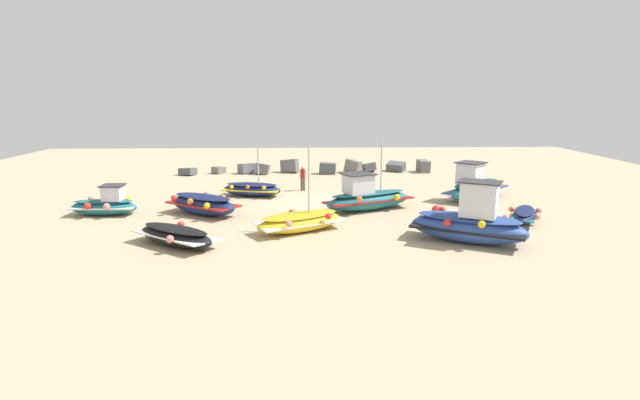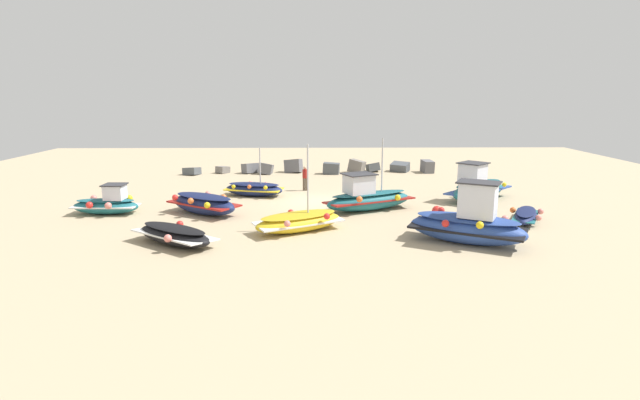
# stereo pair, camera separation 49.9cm
# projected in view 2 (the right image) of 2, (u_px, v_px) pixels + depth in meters

# --- Properties ---
(ground_plane) EXTENTS (58.20, 58.20, 0.00)m
(ground_plane) POSITION_uv_depth(u_px,v_px,m) (315.00, 201.00, 29.65)
(ground_plane) COLOR tan
(fishing_boat_0) EXTENTS (4.89, 4.86, 2.33)m
(fishing_boat_0) POSITION_uv_depth(u_px,v_px,m) (478.00, 188.00, 29.97)
(fishing_boat_0) COLOR #1E6670
(fishing_boat_0) RESTS_ON ground_plane
(fishing_boat_1) EXTENTS (4.29, 3.60, 1.07)m
(fishing_boat_1) POSITION_uv_depth(u_px,v_px,m) (204.00, 203.00, 26.48)
(fishing_boat_1) COLOR navy
(fishing_boat_1) RESTS_ON ground_plane
(fishing_boat_2) EXTENTS (3.86, 2.22, 3.02)m
(fishing_boat_2) POSITION_uv_depth(u_px,v_px,m) (254.00, 189.00, 31.14)
(fishing_boat_2) COLOR navy
(fishing_boat_2) RESTS_ON ground_plane
(fishing_boat_3) EXTENTS (5.13, 3.88, 2.71)m
(fishing_boat_3) POSITION_uv_depth(u_px,v_px,m) (469.00, 224.00, 21.33)
(fishing_boat_3) COLOR #2D4C9E
(fishing_boat_3) RESTS_ON ground_plane
(fishing_boat_4) EXTENTS (2.37, 3.25, 0.69)m
(fishing_boat_4) POSITION_uv_depth(u_px,v_px,m) (526.00, 215.00, 24.96)
(fishing_boat_4) COLOR navy
(fishing_boat_4) RESTS_ON ground_plane
(fishing_boat_5) EXTENTS (5.35, 3.75, 3.93)m
(fishing_boat_5) POSITION_uv_depth(u_px,v_px,m) (368.00, 198.00, 27.32)
(fishing_boat_5) COLOR #1E6670
(fishing_boat_5) RESTS_ON ground_plane
(fishing_boat_6) EXTENTS (4.46, 3.35, 4.03)m
(fishing_boat_6) POSITION_uv_depth(u_px,v_px,m) (299.00, 221.00, 23.23)
(fishing_boat_6) COLOR gold
(fishing_boat_6) RESTS_ON ground_plane
(fishing_boat_7) EXTENTS (3.45, 1.98, 1.61)m
(fishing_boat_7) POSITION_uv_depth(u_px,v_px,m) (107.00, 204.00, 26.50)
(fishing_boat_7) COLOR #1E6670
(fishing_boat_7) RESTS_ON ground_plane
(fishing_boat_8) EXTENTS (4.17, 3.65, 0.88)m
(fishing_boat_8) POSITION_uv_depth(u_px,v_px,m) (174.00, 235.00, 21.23)
(fishing_boat_8) COLOR black
(fishing_boat_8) RESTS_ON ground_plane
(person_walking) EXTENTS (0.32, 0.32, 1.60)m
(person_walking) POSITION_uv_depth(u_px,v_px,m) (305.00, 177.00, 32.75)
(person_walking) COLOR brown
(person_walking) RESTS_ON ground_plane
(breakwater_rocks) EXTENTS (19.66, 2.88, 1.33)m
(breakwater_rocks) POSITION_uv_depth(u_px,v_px,m) (326.00, 168.00, 40.07)
(breakwater_rocks) COLOR #4C5156
(breakwater_rocks) RESTS_ON ground_plane
(mooring_buoy_0) EXTENTS (0.48, 0.48, 0.68)m
(mooring_buoy_0) POSITION_uv_depth(u_px,v_px,m) (437.00, 211.00, 25.45)
(mooring_buoy_0) COLOR #3F3F42
(mooring_buoy_0) RESTS_ON ground_plane
(mooring_buoy_1) EXTENTS (0.48, 0.48, 0.66)m
(mooring_buoy_1) POSITION_uv_depth(u_px,v_px,m) (360.00, 190.00, 30.91)
(mooring_buoy_1) COLOR #3F3F42
(mooring_buoy_1) RESTS_ON ground_plane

